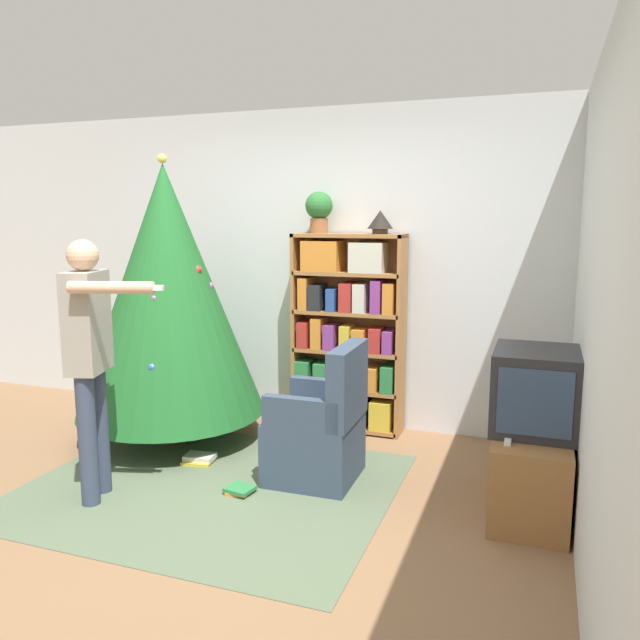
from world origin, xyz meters
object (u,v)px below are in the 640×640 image
Objects in this scene: potted_plant at (319,209)px; table_lamp at (380,221)px; standing_person at (90,349)px; bookshelf at (347,335)px; television at (536,390)px; armchair at (320,432)px; christmas_tree at (168,291)px.

potted_plant is 0.51m from table_lamp.
standing_person is at bearing -127.02° from table_lamp.
table_lamp reaches higher than bookshelf.
television is 1.68× the size of potted_plant.
armchair is at bearing -179.26° from television.
christmas_tree is at bearing 171.63° from standing_person.
standing_person reaches higher than bookshelf.
bookshelf is 1.00× the size of standing_person.
bookshelf is 1.03m from potted_plant.
table_lamp is at bearing 1.42° from bookshelf.
christmas_tree reaches higher than potted_plant.
christmas_tree is 1.35m from potted_plant.
bookshelf is at bearing -178.58° from table_lamp.
standing_person is (-1.06, -1.75, 0.16)m from bookshelf.
christmas_tree is 1.37× the size of standing_person.
table_lamp is (0.26, 0.01, 0.91)m from bookshelf.
standing_person reaches higher than armchair.
armchair is 0.58× the size of standing_person.
christmas_tree reaches higher than standing_person.
bookshelf is 7.99× the size of table_lamp.
potted_plant reaches higher than table_lamp.
christmas_tree is 10.93× the size of table_lamp.
television is 2.76× the size of table_lamp.
armchair is at bearing -69.56° from potted_plant.
christmas_tree is (-2.68, 0.32, 0.43)m from television.
bookshelf is 1.13m from armchair.
table_lamp is at bearing 172.27° from armchair.
table_lamp is (1.48, 0.68, 0.53)m from christmas_tree.
bookshelf reaches higher than television.
potted_plant reaches higher than television.
table_lamp reaches higher than television.
potted_plant is (0.98, 0.68, 0.62)m from christmas_tree.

